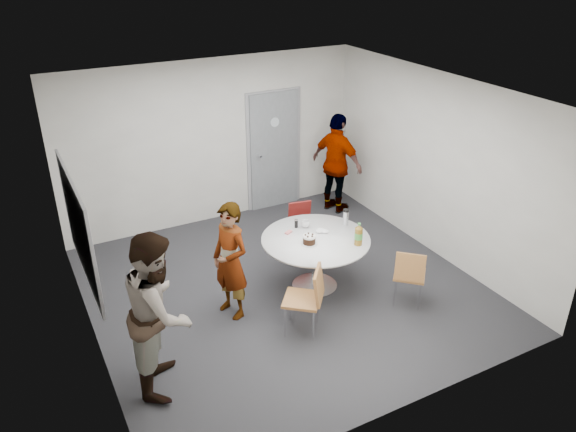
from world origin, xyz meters
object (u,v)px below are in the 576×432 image
chair_near_right (410,273)px  chair_far (301,222)px  door (274,151)px  chair_near_left (309,294)px  person_left (159,311)px  person_main (230,261)px  table (318,245)px  whiteboard (79,228)px  person_right (337,164)px

chair_near_right → chair_far: 2.00m
chair_far → door: bearing=-91.9°
chair_near_left → person_left: 1.81m
chair_far → person_main: person_main is taller
chair_near_left → table: bearing=3.2°
table → chair_near_right: table is taller
whiteboard → chair_near_right: whiteboard is taller
person_right → chair_near_right: bearing=147.0°
person_main → person_right: person_right is taller
chair_near_left → whiteboard: bearing=102.4°
whiteboard → chair_near_left: bearing=-27.0°
chair_near_right → chair_far: bearing=147.9°
chair_near_left → person_main: size_ratio=0.58×
whiteboard → chair_far: size_ratio=2.45×
door → person_left: 4.60m
chair_near_left → chair_near_right: chair_near_left is taller
table → chair_near_left: table is taller
chair_near_left → person_right: bearing=1.7°
person_right → table: bearing=122.7°
person_left → whiteboard: bearing=47.3°
table → chair_far: size_ratio=1.87×
table → chair_far: table is taller
chair_near_right → person_main: 2.29m
table → person_left: person_left is taller
whiteboard → person_right: 4.72m
whiteboard → chair_near_left: whiteboard is taller
person_left → door: bearing=-18.0°
whiteboard → person_main: 1.80m
person_right → person_left: bearing=106.0°
chair_near_left → person_right: size_ratio=0.51×
chair_far → table: bearing=83.1°
chair_far → chair_near_right: bearing=115.2°
whiteboard → person_main: bearing=-13.1°
door → person_right: size_ratio=1.22×
whiteboard → person_right: bearing=19.7°
door → person_left: door is taller
chair_near_left → person_main: bearing=79.7°
person_main → person_left: 1.36m
table → person_main: 1.27m
door → person_main: (-1.94, -2.66, -0.26)m
chair_far → person_left: size_ratio=0.43×
person_left → person_right: bearing=-31.3°
door → chair_near_right: door is taller
door → chair_near_left: door is taller
person_right → chair_near_left: bearing=123.3°
whiteboard → table: size_ratio=1.31×
chair_far → chair_near_left: bearing=74.0°
door → person_main: 3.30m
table → chair_far: (0.31, 1.00, -0.19)m
whiteboard → chair_far: 3.40m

